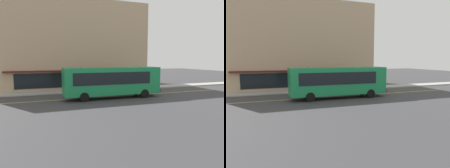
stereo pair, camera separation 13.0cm
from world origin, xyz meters
TOP-DOWN VIEW (x-y plane):
  - ground at (0.00, 0.00)m, footprint 120.00×120.00m
  - sidewalk at (0.00, 5.39)m, footprint 80.00×2.57m
  - lane_centre_stripe at (0.00, 0.00)m, footprint 36.00×0.16m
  - storefront_building at (-1.38, 12.50)m, footprint 24.56×12.25m
  - bus at (2.00, -0.95)m, footprint 11.17×2.75m
  - traffic_light at (-0.23, 4.89)m, footprint 0.30×0.52m
  - car_silver at (0.34, 2.76)m, footprint 4.33×1.93m
  - pedestrian_waiting at (2.71, 5.17)m, footprint 0.34×0.34m

SIDE VIEW (x-z plane):
  - ground at x=0.00m, z-range 0.00..0.00m
  - lane_centre_stripe at x=0.00m, z-range 0.00..0.01m
  - sidewalk at x=0.00m, z-range 0.00..0.15m
  - car_silver at x=0.34m, z-range -0.02..1.50m
  - pedestrian_waiting at x=2.71m, z-range 0.35..2.19m
  - bus at x=2.00m, z-range 0.24..3.74m
  - traffic_light at x=-0.23m, z-range 0.93..4.13m
  - storefront_building at x=-1.38m, z-range -0.01..12.98m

